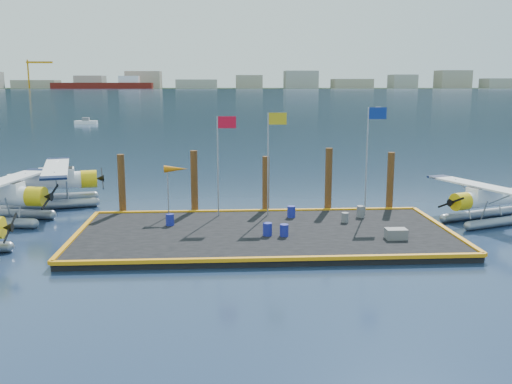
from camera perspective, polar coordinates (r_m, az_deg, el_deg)
ground at (r=31.17m, az=0.84°, el=-4.64°), size 4000.00×4000.00×0.00m
dock at (r=31.11m, az=0.84°, el=-4.29°), size 20.00×10.00×0.40m
dock_bumpers at (r=31.04m, az=0.84°, el=-3.77°), size 20.25×10.25×0.18m
far_backdrop at (r=1783.99m, az=4.32°, el=10.85°), size 3050.00×2050.00×810.00m
seaplane_c at (r=41.46m, az=-19.85°, el=0.82°), size 9.38×10.15×3.60m
seaplane_d at (r=37.04m, az=22.18°, el=-0.84°), size 8.01×8.49×3.07m
drum_0 at (r=32.60m, az=-8.60°, el=-2.75°), size 0.46×0.46×0.66m
drum_1 at (r=30.11m, az=1.15°, el=-3.74°), size 0.48×0.48×0.68m
drum_2 at (r=33.33m, az=8.89°, el=-2.54°), size 0.40×0.40×0.57m
drum_3 at (r=30.00m, az=2.83°, el=-3.84°), size 0.45×0.45×0.64m
drum_4 at (r=34.76m, az=10.43°, el=-1.94°), size 0.48×0.48×0.68m
drum_5 at (r=34.21m, az=3.55°, el=-1.98°), size 0.48×0.48×0.68m
crate at (r=30.36m, az=13.82°, el=-4.08°), size 1.07×0.71×0.53m
flagpole_red at (r=33.97m, az=-3.50°, el=4.19°), size 1.14×0.08×6.00m
flagpole_yellow at (r=34.10m, az=1.55°, el=4.42°), size 1.14×0.08×6.20m
flagpole_blue at (r=35.12m, az=11.38°, el=4.69°), size 1.14×0.08×6.50m
windsock at (r=34.24m, az=-8.06°, el=2.18°), size 1.40×0.44×3.12m
piling_0 at (r=36.44m, az=-13.27°, el=0.56°), size 0.44×0.44×4.00m
piling_1 at (r=35.93m, az=-6.19°, el=0.81°), size 0.44×0.44×4.20m
piling_2 at (r=36.04m, az=0.99°, el=0.58°), size 0.44×0.44×3.80m
piling_3 at (r=36.52m, az=7.26°, el=1.03°), size 0.44×0.44×4.30m
piling_4 at (r=37.50m, az=13.27°, el=0.85°), size 0.44×0.44×4.00m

